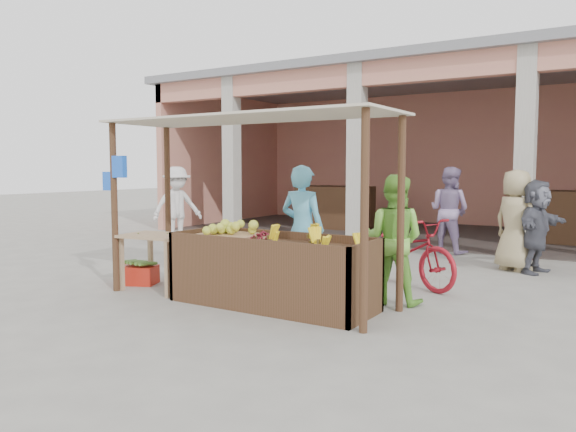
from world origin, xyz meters
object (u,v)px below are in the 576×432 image
Objects in this scene: fruit_stall at (272,275)px; motorcycle at (404,250)px; vendor_green at (393,236)px; side_table at (158,244)px; red_crate at (138,275)px; vendor_blue at (302,225)px.

motorcycle reaches higher than fruit_stall.
vendor_green is 0.86× the size of motorcycle.
motorcycle reaches higher than side_table.
vendor_green is (1.22, 0.97, 0.47)m from fruit_stall.
motorcycle is (3.40, 2.02, 0.39)m from red_crate.
fruit_stall is at bearing 33.37° from vendor_green.
vendor_blue is at bearing 163.74° from motorcycle.
vendor_blue is (2.38, 0.80, 0.81)m from red_crate.
motorcycle is at bearing 64.92° from fruit_stall.
vendor_blue is 1.65m from motorcycle.
motorcycle is (-0.25, 1.09, -0.34)m from vendor_green.
fruit_stall is 2.28m from motorcycle.
fruit_stall is 1.89m from side_table.
side_table is 0.79m from red_crate.
side_table is at bearing 14.12° from vendor_green.
fruit_stall is at bearing -3.90° from side_table.
red_crate is at bearing 9.14° from vendor_green.
side_table is 3.27m from vendor_green.
motorcycle is at bearing 6.72° from red_crate.
red_crate is (-0.57, 0.15, -0.52)m from side_table.
side_table reaches higher than red_crate.
fruit_stall is 1.00m from vendor_blue.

